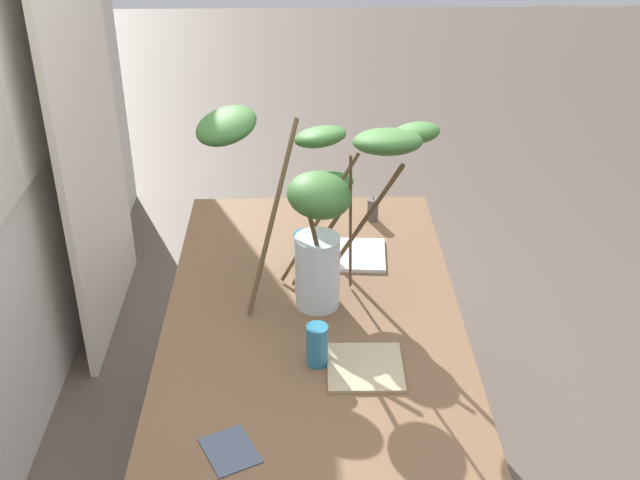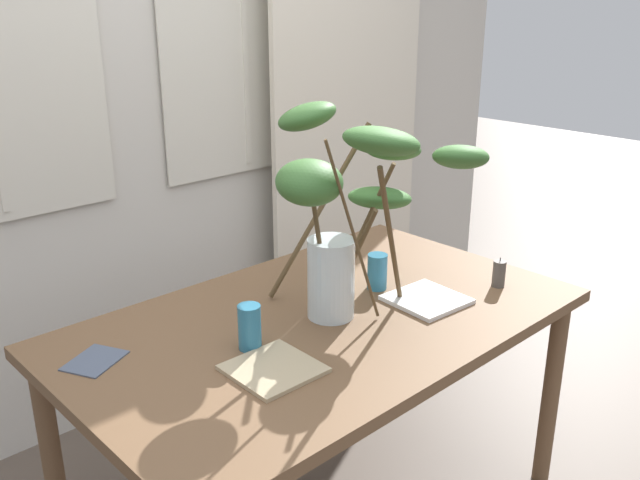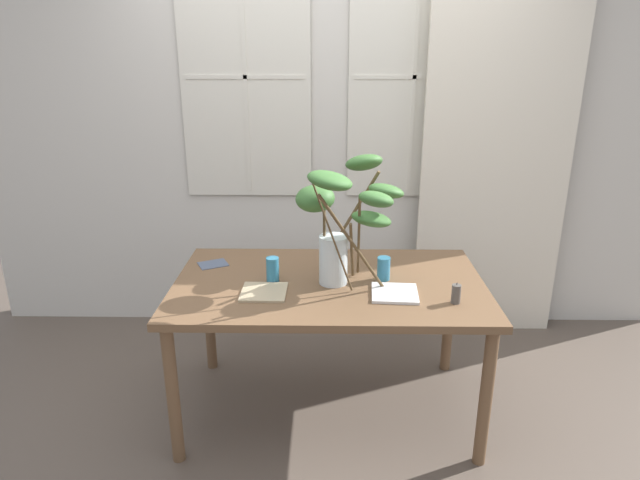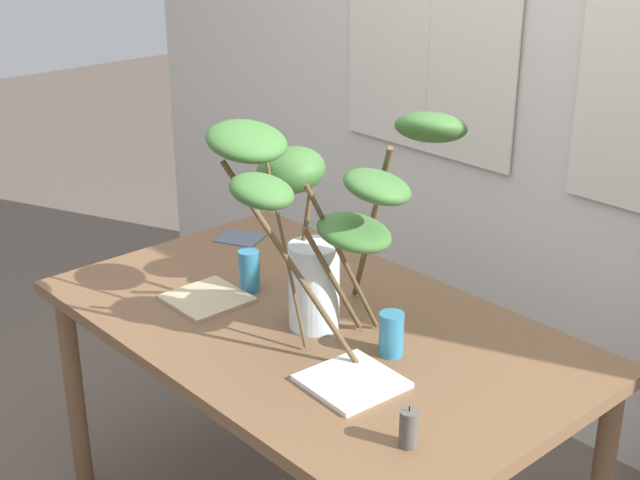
% 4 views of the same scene
% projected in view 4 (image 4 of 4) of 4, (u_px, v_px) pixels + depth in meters
% --- Properties ---
extents(back_wall_with_windows, '(4.60, 0.14, 2.63)m').
position_uv_depth(back_wall_with_windows, '(561.00, 62.00, 2.97)').
color(back_wall_with_windows, beige).
rests_on(back_wall_with_windows, ground).
extents(dining_table, '(1.54, 0.92, 0.75)m').
position_uv_depth(dining_table, '(313.00, 345.00, 2.53)').
color(dining_table, brown).
rests_on(dining_table, ground).
extents(vase_with_branches, '(0.52, 0.82, 0.62)m').
position_uv_depth(vase_with_branches, '(324.00, 207.00, 2.30)').
color(vase_with_branches, silver).
rests_on(vase_with_branches, dining_table).
extents(drinking_glass_blue_left, '(0.06, 0.06, 0.13)m').
position_uv_depth(drinking_glass_blue_left, '(249.00, 271.00, 2.67)').
color(drinking_glass_blue_left, teal).
rests_on(drinking_glass_blue_left, dining_table).
extents(drinking_glass_blue_right, '(0.07, 0.07, 0.12)m').
position_uv_depth(drinking_glass_blue_right, '(391.00, 334.00, 2.31)').
color(drinking_glass_blue_right, teal).
rests_on(drinking_glass_blue_right, dining_table).
extents(plate_square_left, '(0.22, 0.22, 0.01)m').
position_uv_depth(plate_square_left, '(207.00, 298.00, 2.63)').
color(plate_square_left, tan).
rests_on(plate_square_left, dining_table).
extents(plate_square_right, '(0.23, 0.23, 0.01)m').
position_uv_depth(plate_square_right, '(352.00, 381.00, 2.20)').
color(plate_square_right, white).
rests_on(plate_square_right, dining_table).
extents(napkin_folded, '(0.18, 0.17, 0.00)m').
position_uv_depth(napkin_folded, '(240.00, 238.00, 3.07)').
color(napkin_folded, '#4C566B').
rests_on(napkin_folded, dining_table).
extents(pillar_candle, '(0.04, 0.04, 0.10)m').
position_uv_depth(pillar_candle, '(409.00, 428.00, 1.95)').
color(pillar_candle, '#514C47').
rests_on(pillar_candle, dining_table).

